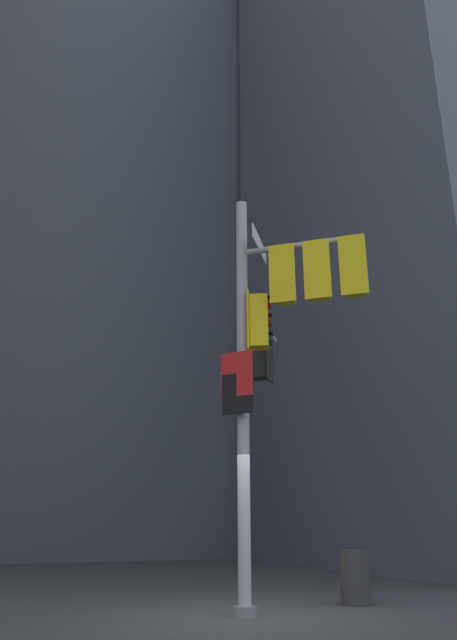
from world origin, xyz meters
name	(u,v)px	position (x,y,z in m)	size (l,w,h in m)	color
ground	(245,617)	(0.00, 0.00, 0.00)	(120.00, 120.00, 0.00)	#38383A
building_tower_right	(435,106)	(14.28, 8.68, 20.84)	(14.55, 14.55, 41.68)	#4C5460
building_mid_block	(117,165)	(1.86, 25.04, 24.53)	(16.67, 16.67, 49.06)	#4C5460
signal_pole_assembly	(277,330)	(0.57, -0.26, 4.75)	(2.22, 3.27, 7.40)	#9EA0A3
trash_bin	(355,577)	(2.51, 0.64, 0.47)	(0.54, 0.54, 0.94)	#2D2D2D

